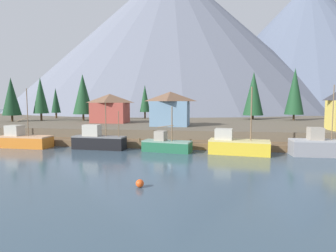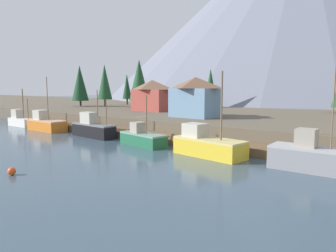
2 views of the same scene
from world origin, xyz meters
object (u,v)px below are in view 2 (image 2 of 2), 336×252
at_px(fishing_boat_yellow, 208,145).
at_px(conifer_centre, 105,82).
at_px(channel_buoy, 12,171).
at_px(fishing_boat_green, 142,138).
at_px(house_blue, 195,97).
at_px(conifer_mid_right, 139,80).
at_px(fishing_boat_grey, 316,158).
at_px(fishing_boat_white, 21,120).
at_px(conifer_back_left, 80,83).
at_px(house_red, 152,95).
at_px(fishing_boat_orange, 46,124).
at_px(fishing_boat_black, 93,128).
at_px(conifer_near_left, 127,87).
at_px(conifer_mid_left, 210,84).

bearing_deg(fishing_boat_yellow, conifer_centre, 158.80).
bearing_deg(channel_buoy, fishing_boat_green, 92.48).
height_order(fishing_boat_green, channel_buoy, fishing_boat_green).
bearing_deg(channel_buoy, house_blue, 94.51).
height_order(house_blue, conifer_mid_right, conifer_mid_right).
distance_m(conifer_mid_right, conifer_centre, 10.63).
distance_m(fishing_boat_yellow, fishing_boat_grey, 11.18).
distance_m(fishing_boat_white, house_blue, 34.59).
relative_size(fishing_boat_white, conifer_mid_right, 0.62).
distance_m(fishing_boat_white, fishing_boat_yellow, 42.85).
bearing_deg(conifer_back_left, house_red, -0.47).
xyz_separation_m(fishing_boat_orange, conifer_back_left, (-18.62, 21.23, 7.35)).
height_order(fishing_boat_white, fishing_boat_black, fishing_boat_white).
distance_m(fishing_boat_black, fishing_boat_grey, 31.99).
xyz_separation_m(fishing_boat_white, house_red, (16.08, 20.54, 4.74)).
bearing_deg(conifer_back_left, conifer_mid_right, 20.44).
bearing_deg(conifer_centre, fishing_boat_orange, -61.89).
xyz_separation_m(fishing_boat_black, conifer_near_left, (-27.52, 34.47, 6.34)).
bearing_deg(conifer_mid_left, channel_buoy, -76.37).
bearing_deg(fishing_boat_white, fishing_boat_grey, 0.24).
bearing_deg(conifer_back_left, conifer_near_left, 75.52).
bearing_deg(conifer_near_left, conifer_mid_right, -32.57).
height_order(conifer_mid_left, channel_buoy, conifer_mid_left).
bearing_deg(fishing_boat_orange, conifer_mid_right, 98.12).
bearing_deg(fishing_boat_yellow, fishing_boat_white, -173.69).
bearing_deg(conifer_mid_left, conifer_mid_right, -138.55).
bearing_deg(conifer_mid_left, conifer_near_left, -171.25).
distance_m(fishing_boat_yellow, conifer_near_left, 60.13).
bearing_deg(conifer_near_left, house_blue, -28.30).
xyz_separation_m(fishing_boat_orange, conifer_mid_left, (10.22, 38.71, 7.01)).
height_order(conifer_mid_right, conifer_back_left, conifer_mid_right).
height_order(fishing_boat_yellow, conifer_mid_right, conifer_mid_right).
bearing_deg(fishing_boat_white, fishing_boat_orange, -2.20).
xyz_separation_m(fishing_boat_orange, fishing_boat_grey, (44.40, 0.09, 0.08)).
distance_m(fishing_boat_orange, house_red, 22.48).
xyz_separation_m(fishing_boat_black, fishing_boat_grey, (31.99, -0.26, -0.05)).
distance_m(conifer_near_left, channel_buoy, 65.84).
relative_size(fishing_boat_green, conifer_mid_left, 0.77).
relative_size(fishing_boat_orange, channel_buoy, 13.38).
height_order(conifer_mid_right, conifer_centre, conifer_mid_right).
relative_size(fishing_boat_white, fishing_boat_black, 0.87).
bearing_deg(fishing_boat_white, conifer_mid_left, 63.23).
bearing_deg(fishing_boat_yellow, fishing_boat_orange, -173.20).
xyz_separation_m(conifer_near_left, conifer_mid_left, (25.34, 3.90, 0.54)).
bearing_deg(conifer_back_left, channel_buoy, -42.48).
bearing_deg(fishing_boat_white, fishing_boat_black, 0.30).
relative_size(fishing_boat_orange, conifer_mid_right, 0.80).
distance_m(fishing_boat_grey, conifer_centre, 63.45).
bearing_deg(fishing_boat_green, channel_buoy, -77.66).
bearing_deg(channel_buoy, fishing_boat_orange, 143.46).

